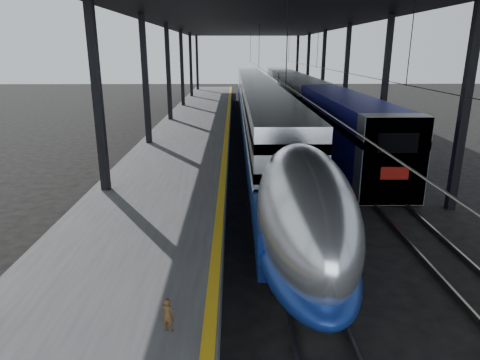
{
  "coord_description": "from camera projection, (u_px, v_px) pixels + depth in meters",
  "views": [
    {
      "loc": [
        -0.14,
        -13.0,
        6.88
      ],
      "look_at": [
        0.08,
        3.02,
        2.0
      ],
      "focal_mm": 32.0,
      "sensor_mm": 36.0,
      "label": 1
    }
  ],
  "objects": [
    {
      "name": "tgv_train",
      "position": [
        257.0,
        106.0,
        39.44
      ],
      "size": [
        2.95,
        65.2,
        4.22
      ],
      "color": "silver",
      "rests_on": "ground"
    },
    {
      "name": "ground",
      "position": [
        239.0,
        263.0,
        14.44
      ],
      "size": [
        160.0,
        160.0,
        0.0
      ],
      "primitive_type": "plane",
      "color": "black",
      "rests_on": "ground"
    },
    {
      "name": "child",
      "position": [
        168.0,
        315.0,
        9.23
      ],
      "size": [
        0.33,
        0.27,
        0.8
      ],
      "primitive_type": "imported",
      "rotation": [
        0.0,
        0.0,
        2.84
      ],
      "color": "#4D3219",
      "rests_on": "platform"
    },
    {
      "name": "canopy",
      "position": [
        262.0,
        18.0,
        30.94
      ],
      "size": [
        18.0,
        75.0,
        9.47
      ],
      "color": "black",
      "rests_on": "ground"
    },
    {
      "name": "rails",
      "position": [
        293.0,
        140.0,
        33.61
      ],
      "size": [
        6.52,
        80.0,
        0.16
      ],
      "color": "slate",
      "rests_on": "ground"
    },
    {
      "name": "platform",
      "position": [
        191.0,
        135.0,
        33.38
      ],
      "size": [
        6.0,
        80.0,
        1.0
      ],
      "primitive_type": "cube",
      "color": "#4C4C4F",
      "rests_on": "ground"
    },
    {
      "name": "yellow_strip",
      "position": [
        227.0,
        129.0,
        33.27
      ],
      "size": [
        0.3,
        80.0,
        0.01
      ],
      "primitive_type": "cube",
      "color": "gold",
      "rests_on": "platform"
    },
    {
      "name": "second_train",
      "position": [
        302.0,
        98.0,
        45.02
      ],
      "size": [
        3.0,
        56.05,
        4.13
      ],
      "color": "navy",
      "rests_on": "ground"
    }
  ]
}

